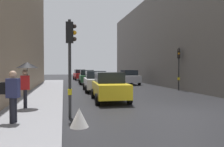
# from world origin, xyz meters

# --- Properties ---
(ground_plane) EXTENTS (120.00, 120.00, 0.00)m
(ground_plane) POSITION_xyz_m (0.00, 0.00, 0.00)
(ground_plane) COLOR black
(sidewalk_kerb) EXTENTS (2.62, 40.00, 0.16)m
(sidewalk_kerb) POSITION_xyz_m (-6.51, 6.00, 0.08)
(sidewalk_kerb) COLOR gray
(sidewalk_kerb) RESTS_ON ground
(building_facade_right) EXTENTS (12.00, 31.00, 10.85)m
(building_facade_right) POSITION_xyz_m (11.20, 17.85, 5.43)
(building_facade_right) COLOR slate
(building_facade_right) RESTS_ON ground
(traffic_light_near_left) EXTENTS (0.44, 0.25, 3.97)m
(traffic_light_near_left) POSITION_xyz_m (-4.88, 0.24, 2.74)
(traffic_light_near_left) COLOR #2D2D2D
(traffic_light_near_left) RESTS_ON ground
(traffic_light_mid_street) EXTENTS (0.36, 0.45, 3.82)m
(traffic_light_mid_street) POSITION_xyz_m (4.89, 8.99, 2.63)
(traffic_light_mid_street) COLOR #2D2D2D
(traffic_light_mid_street) RESTS_ON ground
(car_green_estate) EXTENTS (2.10, 4.24, 1.76)m
(car_green_estate) POSITION_xyz_m (-2.28, 18.75, 0.88)
(car_green_estate) COLOR #2D6038
(car_green_estate) RESTS_ON ground
(car_silver_hatchback) EXTENTS (2.09, 4.24, 1.76)m
(car_silver_hatchback) POSITION_xyz_m (2.62, 16.87, 0.88)
(car_silver_hatchback) COLOR #BCBCC1
(car_silver_hatchback) RESTS_ON ground
(car_white_compact) EXTENTS (2.11, 4.25, 1.76)m
(car_white_compact) POSITION_xyz_m (-2.44, 10.00, 0.88)
(car_white_compact) COLOR silver
(car_white_compact) RESTS_ON ground
(car_yellow_taxi) EXTENTS (2.17, 4.28, 1.76)m
(car_yellow_taxi) POSITION_xyz_m (-2.41, 4.28, 0.88)
(car_yellow_taxi) COLOR yellow
(car_yellow_taxi) RESTS_ON ground
(car_red_sedan) EXTENTS (2.23, 4.31, 1.76)m
(car_red_sedan) POSITION_xyz_m (-2.47, 28.26, 0.88)
(car_red_sedan) COLOR red
(car_red_sedan) RESTS_ON ground
(pedestrian_with_umbrella) EXTENTS (1.00, 1.00, 2.14)m
(pedestrian_with_umbrella) POSITION_xyz_m (-6.83, 2.01, 1.84)
(pedestrian_with_umbrella) COLOR black
(pedestrian_with_umbrella) RESTS_ON sidewalk_kerb
(pedestrian_with_grey_backpack) EXTENTS (0.64, 0.40, 1.77)m
(pedestrian_with_grey_backpack) POSITION_xyz_m (-6.87, -0.85, 1.16)
(pedestrian_with_grey_backpack) COLOR black
(pedestrian_with_grey_backpack) RESTS_ON sidewalk_kerb
(warning_sign_triangle) EXTENTS (0.64, 0.64, 0.65)m
(warning_sign_triangle) POSITION_xyz_m (-4.64, -1.32, 0.33)
(warning_sign_triangle) COLOR silver
(warning_sign_triangle) RESTS_ON ground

